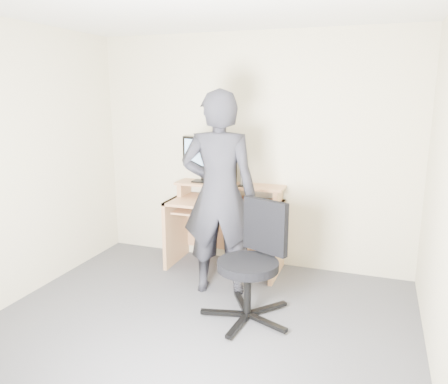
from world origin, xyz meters
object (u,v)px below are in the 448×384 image
Objects in this scene: desk at (227,218)px; person at (219,194)px; office_chair at (254,257)px; monitor at (203,156)px.

desk is 0.63× the size of person.
office_chair is 0.72m from person.
desk is 1.23× the size of office_chair.
desk is at bearing -89.13° from person.
desk is 0.75m from person.
desk is at bearing 143.67° from office_chair.
desk is 1.14m from office_chair.
monitor is at bearing 168.23° from desk.
monitor is 0.85m from person.
office_chair is (0.89, -1.05, -0.67)m from monitor.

